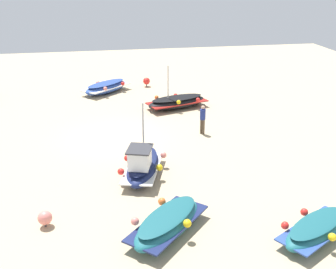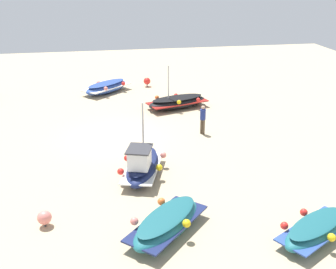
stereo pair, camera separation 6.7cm
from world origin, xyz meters
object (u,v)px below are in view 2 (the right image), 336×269
Objects in this scene: person_walking at (203,118)px; mooring_buoy_1 at (44,218)px; fishing_boat_3 at (167,223)px; fishing_boat_4 at (142,165)px; fishing_boat_0 at (316,229)px; mooring_buoy_0 at (147,81)px; fishing_boat_1 at (177,102)px; fishing_boat_2 at (107,87)px.

mooring_buoy_1 is at bearing -173.26° from person_walking.
fishing_boat_4 is at bearing 47.16° from fishing_boat_3.
fishing_boat_4 reaches higher than fishing_boat_0.
fishing_boat_4 is 2.30× the size of person_walking.
mooring_buoy_0 is 1.13× the size of mooring_buoy_1.
fishing_boat_1 is 2.62× the size of person_walking.
fishing_boat_3 is 0.92× the size of fishing_boat_4.
fishing_boat_3 is 5.63× the size of mooring_buoy_1.
fishing_boat_4 reaches higher than fishing_boat_2.
person_walking is at bearing -112.51° from fishing_boat_0.
fishing_boat_2 is 1.10× the size of fishing_boat_3.
fishing_boat_1 reaches higher than mooring_buoy_1.
fishing_boat_3 is (-13.98, 3.20, 0.00)m from fishing_boat_1.
person_walking is 10.76m from mooring_buoy_0.
fishing_boat_4 reaches higher than person_walking.
fishing_boat_2 is at bearing -9.92° from mooring_buoy_1.
fishing_boat_4 reaches higher than mooring_buoy_1.
mooring_buoy_0 is at bearing -111.58° from fishing_boat_0.
mooring_buoy_1 is (-18.48, 6.27, -0.07)m from mooring_buoy_0.
fishing_boat_2 is at bearing 80.29° from person_walking.
fishing_boat_1 is 1.14× the size of fishing_boat_4.
fishing_boat_2 is 5.46× the size of mooring_buoy_0.
fishing_boat_1 is 14.83m from mooring_buoy_1.
fishing_boat_3 reaches higher than mooring_buoy_0.
mooring_buoy_0 is at bearing -18.74° from mooring_buoy_1.
fishing_boat_4 is at bearing -127.40° from fishing_boat_1.
mooring_buoy_1 is (-3.28, 4.04, -0.19)m from fishing_boat_4.
person_walking reaches higher than mooring_buoy_1.
fishing_boat_0 is at bearing -60.95° from fishing_boat_3.
fishing_boat_3 is at bearing 174.49° from mooring_buoy_0.
fishing_boat_0 is 21.23m from mooring_buoy_0.
fishing_boat_4 is 5.41× the size of mooring_buoy_0.
fishing_boat_1 is 1.23× the size of fishing_boat_3.
fishing_boat_2 is 3.42m from mooring_buoy_0.
fishing_boat_2 is 17.62m from mooring_buoy_1.
fishing_boat_4 is (4.51, 0.32, 0.13)m from fishing_boat_3.
fishing_boat_0 is at bearing -104.80° from mooring_buoy_1.
fishing_boat_3 is 4.52m from fishing_boat_4.
fishing_boat_0 is 0.90× the size of fishing_boat_4.
person_walking is at bearing 21.01° from fishing_boat_3.
fishing_boat_1 reaches higher than mooring_buoy_0.
mooring_buoy_0 is at bearing 61.93° from person_walking.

